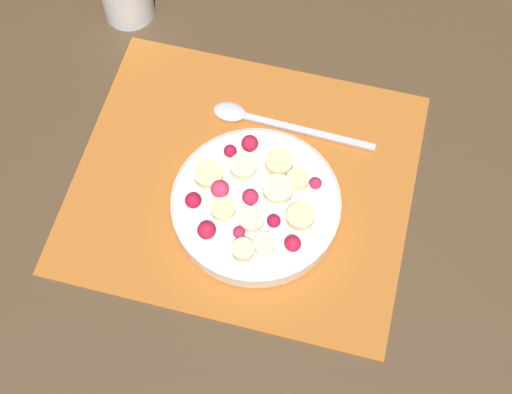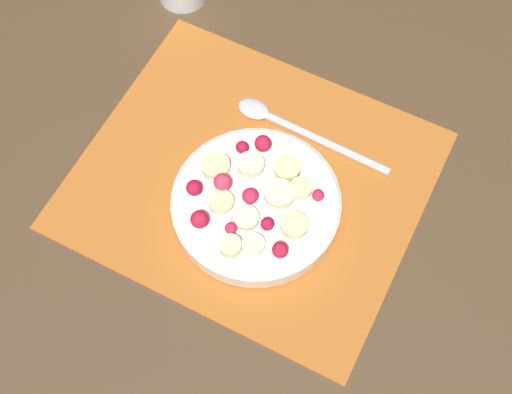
{
  "view_description": "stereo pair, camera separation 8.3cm",
  "coord_description": "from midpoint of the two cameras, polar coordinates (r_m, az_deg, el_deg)",
  "views": [
    {
      "loc": [
        0.12,
        -0.4,
        0.78
      ],
      "look_at": [
        0.02,
        -0.03,
        0.04
      ],
      "focal_mm": 50.0,
      "sensor_mm": 36.0,
      "label": 1
    },
    {
      "loc": [
        0.19,
        -0.37,
        0.78
      ],
      "look_at": [
        0.02,
        -0.03,
        0.04
      ],
      "focal_mm": 50.0,
      "sensor_mm": 36.0,
      "label": 2
    }
  ],
  "objects": [
    {
      "name": "fruit_bowl",
      "position": [
        0.85,
        2.77,
        -0.74
      ],
      "size": [
        0.2,
        0.2,
        0.05
      ],
      "color": "silver",
      "rests_on": "placemat"
    },
    {
      "name": "placemat",
      "position": [
        0.88,
        2.28,
        1.16
      ],
      "size": [
        0.41,
        0.36,
        0.01
      ],
      "color": "#B26023",
      "rests_on": "ground_plane"
    },
    {
      "name": "spoon",
      "position": [
        0.92,
        4.65,
        5.75
      ],
      "size": [
        0.21,
        0.03,
        0.01
      ],
      "rotation": [
        0.0,
        0.0,
        3.11
      ],
      "color": "silver",
      "rests_on": "placemat"
    },
    {
      "name": "ground_plane",
      "position": [
        0.88,
        2.28,
        1.07
      ],
      "size": [
        3.0,
        3.0,
        0.0
      ],
      "primitive_type": "plane",
      "color": "#4C3823"
    }
  ]
}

